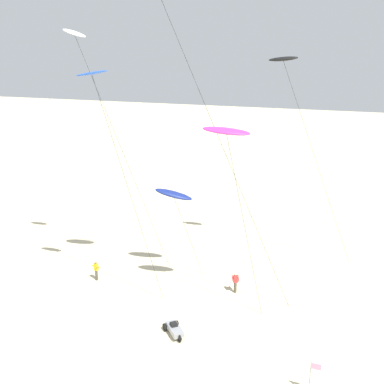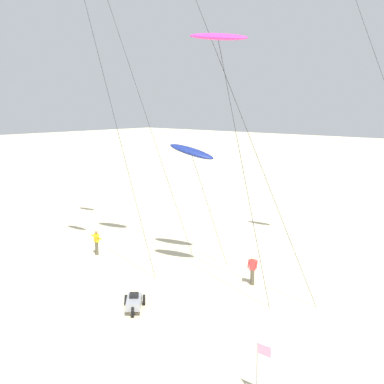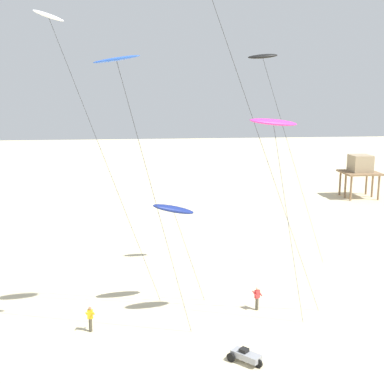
% 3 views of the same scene
% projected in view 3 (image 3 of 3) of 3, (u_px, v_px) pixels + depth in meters
% --- Properties ---
extents(kite_blue, '(5.46, 1.85, 16.97)m').
position_uv_depth(kite_blue, '(118.00, 65.00, 27.83)').
color(kite_blue, blue).
rests_on(kite_blue, ground).
extents(kite_white, '(7.50, 2.84, 19.85)m').
position_uv_depth(kite_white, '(52.00, 24.00, 31.12)').
color(kite_white, white).
rests_on(kite_white, ground).
extents(kite_navy, '(3.86, 1.77, 7.70)m').
position_uv_depth(kite_navy, '(174.00, 209.00, 35.42)').
color(kite_navy, navy).
rests_on(kite_navy, ground).
extents(kite_magenta, '(4.28, 1.77, 13.58)m').
position_uv_depth(kite_magenta, '(274.00, 123.00, 30.52)').
color(kite_magenta, '#D8339E').
rests_on(kite_magenta, ground).
extents(kite_black, '(7.67, 2.73, 17.80)m').
position_uv_depth(kite_black, '(264.00, 59.00, 39.45)').
color(kite_black, black).
rests_on(kite_black, ground).
extents(kite_flyer_nearest, '(0.55, 0.52, 1.67)m').
position_uv_depth(kite_flyer_nearest, '(90.00, 318.00, 32.83)').
color(kite_flyer_nearest, '#4C4738').
rests_on(kite_flyer_nearest, ground).
extents(kite_flyer_middle, '(0.71, 0.69, 1.67)m').
position_uv_depth(kite_flyer_middle, '(257.00, 298.00, 36.02)').
color(kite_flyer_middle, '#4C4738').
rests_on(kite_flyer_middle, ground).
extents(stilt_house, '(4.90, 4.80, 5.97)m').
position_uv_depth(stilt_house, '(360.00, 167.00, 71.95)').
color(stilt_house, '#846647').
rests_on(stilt_house, ground).
extents(beach_buggy, '(1.89, 1.92, 0.82)m').
position_uv_depth(beach_buggy, '(245.00, 356.00, 29.21)').
color(beach_buggy, gray).
rests_on(beach_buggy, ground).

